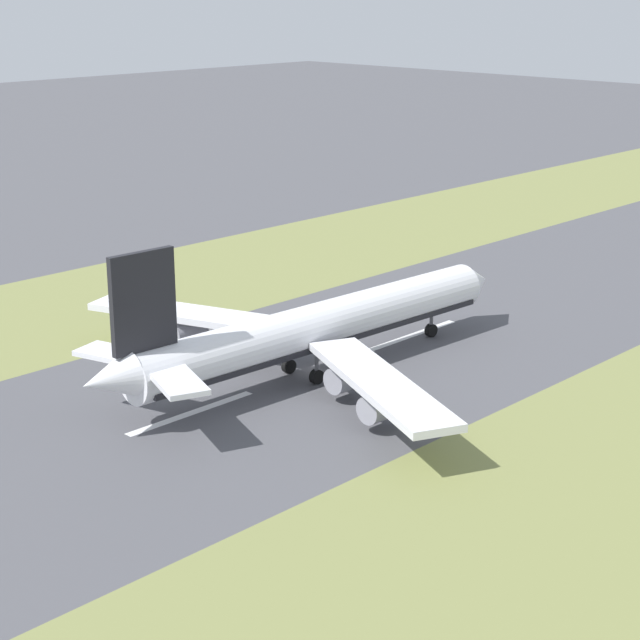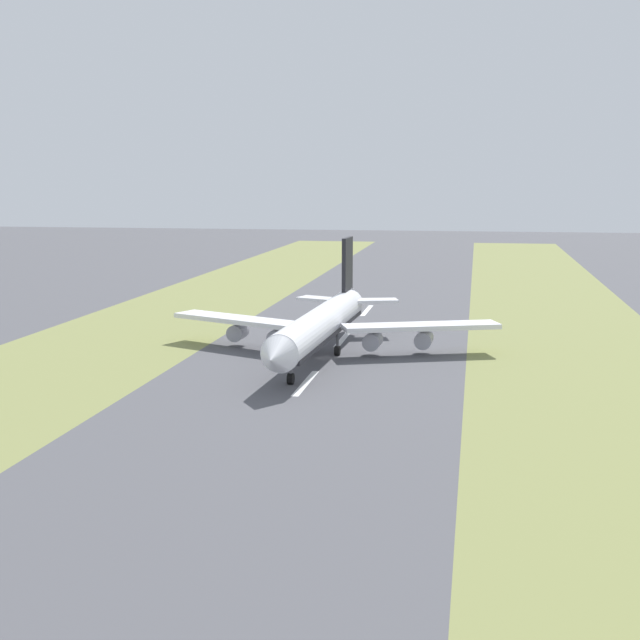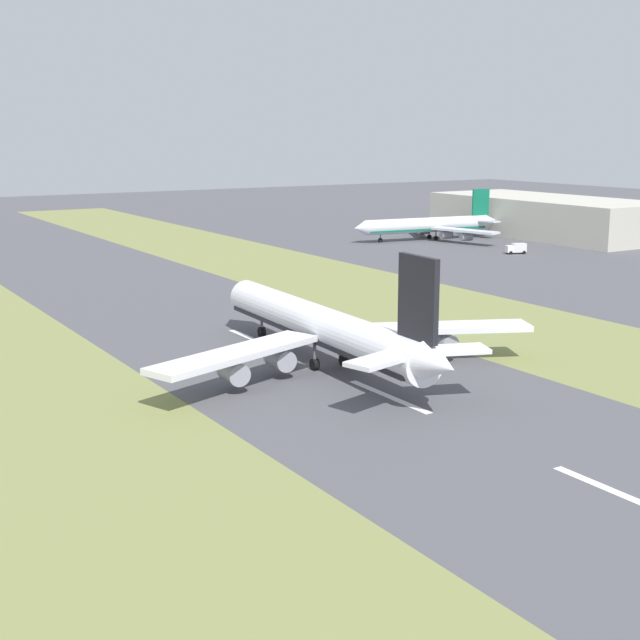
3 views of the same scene
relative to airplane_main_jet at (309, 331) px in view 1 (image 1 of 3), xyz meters
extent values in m
plane|color=#4C4C51|center=(-1.12, 1.67, -6.02)|extent=(800.00, 800.00, 0.00)
cube|color=olive|center=(-46.12, 1.67, -6.02)|extent=(40.00, 600.00, 0.01)
cube|color=olive|center=(43.88, 1.67, -6.02)|extent=(40.00, 600.00, 0.01)
cube|color=silver|center=(-1.12, -18.10, -6.01)|extent=(1.20, 18.00, 0.01)
cube|color=silver|center=(-1.12, 21.90, -6.01)|extent=(1.20, 18.00, 0.01)
cylinder|color=white|center=(0.09, 1.90, 0.18)|extent=(8.57, 56.22, 6.00)
cone|color=white|center=(1.49, 32.37, 0.18)|extent=(6.10, 5.27, 5.88)
cone|color=white|center=(-1.34, -29.06, 0.98)|extent=(5.37, 6.23, 5.10)
cube|color=black|center=(0.09, 1.90, -1.47)|extent=(8.17, 53.97, 0.70)
cube|color=white|center=(-17.73, -4.50, -0.72)|extent=(29.35, 15.27, 0.90)
cube|color=white|center=(17.24, -6.11, -0.72)|extent=(28.86, 17.54, 0.90)
cylinder|color=#93939E|center=(-9.09, -1.68, -3.17)|extent=(3.42, 4.94, 3.20)
cylinder|color=#93939E|center=(-18.24, -4.76, -3.17)|extent=(3.42, 4.94, 3.20)
cylinder|color=#93939E|center=(8.89, -2.51, -3.17)|extent=(3.42, 4.94, 3.20)
cylinder|color=#93939E|center=(17.72, -6.42, -3.17)|extent=(3.42, 4.94, 3.20)
cube|color=black|center=(-1.11, -24.07, 8.68)|extent=(1.17, 8.03, 11.00)
cube|color=white|center=(-6.60, -23.82, 1.18)|extent=(10.81, 6.89, 0.60)
cube|color=white|center=(4.38, -24.32, 1.18)|extent=(10.91, 7.64, 0.60)
cylinder|color=#59595E|center=(1.07, 23.16, -3.52)|extent=(0.50, 0.50, 3.20)
cylinder|color=black|center=(1.07, 23.16, -5.12)|extent=(0.98, 1.84, 1.80)
cylinder|color=#59595E|center=(-2.65, -0.97, -3.52)|extent=(0.50, 0.50, 3.20)
cylinder|color=black|center=(-2.65, -0.97, -5.12)|extent=(0.98, 1.84, 1.80)
cylinder|color=#59595E|center=(2.55, -1.21, -3.52)|extent=(0.50, 0.50, 3.20)
cylinder|color=black|center=(2.55, -1.21, -5.12)|extent=(0.98, 1.84, 1.80)
camera|label=1|loc=(89.34, -89.36, 41.36)|focal=60.00mm
camera|label=2|loc=(-27.32, 157.89, 26.25)|focal=50.00mm
camera|label=3|loc=(-70.83, -113.16, 29.69)|focal=50.00mm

